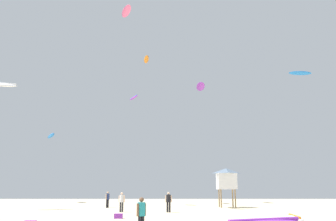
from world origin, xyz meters
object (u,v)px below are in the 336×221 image
(person_midground, at_px, (109,198))
(kite_aloft_5, at_px, (148,59))
(lifeguard_tower, at_px, (228,178))
(kite_aloft_2, at_px, (128,11))
(kite_grounded_mid, at_px, (296,218))
(kite_aloft_0, at_px, (53,136))
(kite_aloft_1, at_px, (302,73))
(person_right, at_px, (123,200))
(kite_aloft_8, at_px, (135,98))
(kite_aloft_7, at_px, (1,84))
(cooler_box, at_px, (120,216))
(kite_aloft_6, at_px, (202,87))
(person_left, at_px, (170,200))
(person_foreground, at_px, (143,213))

(person_midground, height_order, kite_aloft_5, kite_aloft_5)
(lifeguard_tower, height_order, kite_aloft_2, kite_aloft_2)
(kite_grounded_mid, bearing_deg, kite_aloft_0, 129.81)
(kite_grounded_mid, height_order, kite_aloft_0, kite_aloft_0)
(kite_aloft_1, bearing_deg, kite_aloft_5, -173.22)
(person_right, distance_m, kite_aloft_8, 18.81)
(lifeguard_tower, bearing_deg, kite_grounded_mid, -85.07)
(kite_aloft_1, bearing_deg, kite_aloft_7, -155.50)
(cooler_box, relative_size, kite_aloft_6, 0.13)
(kite_aloft_5, distance_m, kite_aloft_6, 9.65)
(kite_aloft_0, bearing_deg, kite_aloft_8, -32.43)
(kite_aloft_0, xyz_separation_m, kite_aloft_5, (14.79, -3.88, 11.00))
(person_left, distance_m, lifeguard_tower, 10.47)
(person_right, bearing_deg, kite_grounded_mid, 64.61)
(cooler_box, height_order, kite_aloft_8, kite_aloft_8)
(kite_aloft_5, bearing_deg, kite_aloft_8, -105.71)
(person_midground, xyz_separation_m, cooler_box, (3.09, -13.86, -0.82))
(kite_aloft_7, bearing_deg, kite_aloft_0, 91.53)
(lifeguard_tower, bearing_deg, kite_aloft_5, 132.03)
(kite_aloft_2, relative_size, kite_aloft_8, 1.24)
(kite_aloft_0, bearing_deg, person_foreground, -65.85)
(kite_aloft_0, bearing_deg, person_left, -51.38)
(lifeguard_tower, relative_size, kite_aloft_5, 1.37)
(person_foreground, relative_size, person_right, 0.95)
(person_left, distance_m, kite_aloft_7, 21.46)
(person_midground, xyz_separation_m, kite_aloft_0, (-11.61, 15.14, 8.97))
(kite_aloft_7, bearing_deg, kite_aloft_5, 45.64)
(person_left, height_order, kite_aloft_2, kite_aloft_2)
(person_right, height_order, kite_aloft_1, kite_aloft_1)
(person_foreground, bearing_deg, kite_grounded_mid, -100.17)
(person_right, height_order, kite_aloft_8, kite_aloft_8)
(person_left, relative_size, person_right, 1.02)
(kite_aloft_0, relative_size, kite_aloft_6, 0.91)
(kite_aloft_2, height_order, kite_aloft_5, kite_aloft_2)
(person_left, relative_size, kite_aloft_6, 0.38)
(person_foreground, height_order, person_right, person_right)
(person_right, distance_m, kite_aloft_6, 29.15)
(kite_aloft_7, bearing_deg, kite_aloft_1, 24.50)
(kite_aloft_5, bearing_deg, person_foreground, -86.47)
(lifeguard_tower, relative_size, kite_aloft_7, 1.18)
(person_midground, height_order, lifeguard_tower, lifeguard_tower)
(kite_aloft_2, distance_m, kite_aloft_5, 12.84)
(person_foreground, relative_size, kite_aloft_5, 0.52)
(kite_aloft_2, bearing_deg, kite_aloft_8, 88.22)
(person_foreground, distance_m, kite_aloft_8, 31.94)
(kite_aloft_7, bearing_deg, person_left, -13.21)
(person_right, bearing_deg, kite_aloft_2, -161.12)
(person_left, xyz_separation_m, person_right, (-4.04, 0.28, -0.02))
(person_right, bearing_deg, kite_aloft_0, -137.02)
(person_midground, distance_m, kite_aloft_2, 21.09)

